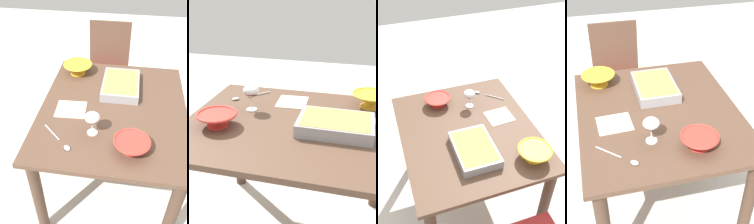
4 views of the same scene
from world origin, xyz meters
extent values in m
plane|color=beige|center=(0.00, 0.00, 0.00)|extent=(8.00, 8.00, 0.00)
cube|color=brown|center=(0.00, 0.00, 0.75)|extent=(1.11, 0.94, 0.03)
cylinder|color=#493427|center=(-0.49, -0.40, 0.37)|extent=(0.07, 0.07, 0.73)
cylinder|color=#493427|center=(0.49, -0.40, 0.37)|extent=(0.07, 0.07, 0.73)
cylinder|color=#493427|center=(-0.49, 0.40, 0.37)|extent=(0.07, 0.07, 0.73)
cylinder|color=#493427|center=(0.49, 0.40, 0.37)|extent=(0.07, 0.07, 0.73)
cube|color=#B22D2D|center=(-0.84, -0.13, 0.47)|extent=(0.46, 0.42, 0.02)
cube|color=brown|center=(-1.05, -0.13, 0.71)|extent=(0.02, 0.40, 0.46)
cylinder|color=brown|center=(-0.63, -0.32, 0.23)|extent=(0.04, 0.04, 0.46)
cylinder|color=brown|center=(-0.63, 0.06, 0.23)|extent=(0.04, 0.04, 0.46)
cylinder|color=brown|center=(-1.05, -0.32, 0.23)|extent=(0.04, 0.04, 0.46)
cylinder|color=brown|center=(-1.05, 0.06, 0.23)|extent=(0.04, 0.04, 0.46)
cylinder|color=white|center=(0.26, -0.10, 0.77)|extent=(0.06, 0.06, 0.01)
cylinder|color=white|center=(0.26, -0.10, 0.81)|extent=(0.01, 0.01, 0.08)
ellipsoid|color=white|center=(0.26, -0.10, 0.88)|extent=(0.09, 0.09, 0.06)
ellipsoid|color=#4C0A19|center=(0.26, -0.10, 0.87)|extent=(0.08, 0.08, 0.03)
cube|color=#99999E|center=(-0.22, 0.03, 0.80)|extent=(0.36, 0.25, 0.06)
cube|color=tan|center=(-0.22, 0.03, 0.82)|extent=(0.33, 0.23, 0.02)
cylinder|color=yellow|center=(-0.38, -0.31, 0.77)|extent=(0.12, 0.12, 0.01)
cone|color=yellow|center=(-0.38, -0.31, 0.81)|extent=(0.21, 0.21, 0.07)
torus|color=yellow|center=(-0.38, -0.31, 0.84)|extent=(0.22, 0.22, 0.01)
cylinder|color=red|center=(0.36, 0.13, 0.77)|extent=(0.11, 0.11, 0.01)
cone|color=red|center=(0.36, 0.13, 0.80)|extent=(0.19, 0.19, 0.06)
torus|color=red|center=(0.36, 0.13, 0.83)|extent=(0.20, 0.20, 0.01)
cylinder|color=silver|center=(0.30, -0.33, 0.77)|extent=(0.11, 0.12, 0.01)
ellipsoid|color=silver|center=(0.41, -0.22, 0.77)|extent=(0.05, 0.05, 0.01)
cube|color=beige|center=(0.07, -0.27, 0.77)|extent=(0.18, 0.20, 0.00)
camera|label=1|loc=(1.35, 0.08, 1.83)|focal=42.00mm
camera|label=2|loc=(-0.31, 1.38, 1.47)|focal=49.36mm
camera|label=3|loc=(-1.44, 0.48, 2.18)|focal=46.64mm
camera|label=4|loc=(1.55, -0.37, 1.90)|focal=52.89mm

